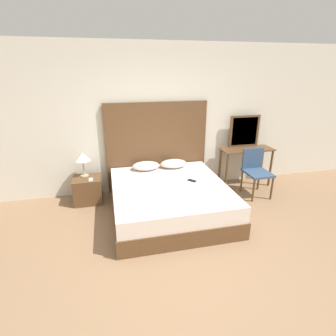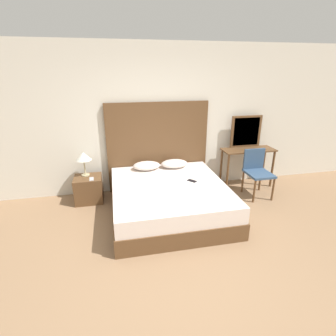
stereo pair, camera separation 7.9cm
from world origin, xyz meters
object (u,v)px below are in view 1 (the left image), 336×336
phone_on_bed (192,181)px  chair (256,169)px  table_lamp (82,158)px  vanity_desk (246,156)px  phone_on_nightstand (91,180)px  bed (169,199)px  nightstand (88,190)px

phone_on_bed → chair: chair is taller
table_lamp → vanity_desk: size_ratio=0.42×
phone_on_bed → chair: 1.37m
phone_on_nightstand → chair: bearing=-5.1°
chair → phone_on_nightstand: bearing=174.9°
chair → table_lamp: bearing=171.5°
bed → vanity_desk: size_ratio=1.90×
phone_on_nightstand → chair: 2.99m
phone_on_bed → vanity_desk: bearing=27.0°
table_lamp → chair: 3.14m
vanity_desk → chair: chair is taller
phone_on_nightstand → chair: size_ratio=0.18×
phone_on_bed → phone_on_nightstand: size_ratio=1.04×
nightstand → phone_on_bed: bearing=-21.0°
bed → vanity_desk: 1.95m
phone_on_bed → vanity_desk: (1.36, 0.69, 0.11)m
bed → nightstand: (-1.32, 0.72, -0.02)m
bed → nightstand: bearing=151.2°
vanity_desk → bed: bearing=-156.6°
nightstand → chair: 3.09m
table_lamp → vanity_desk: table_lamp is taller
bed → chair: bearing=11.3°
table_lamp → bed: bearing=-31.0°
table_lamp → vanity_desk: 3.12m
bed → phone_on_bed: bearing=9.4°
table_lamp → chair: size_ratio=0.51×
phone_on_bed → table_lamp: (-1.75, 0.75, 0.29)m
phone_on_nightstand → chair: chair is taller
phone_on_nightstand → bed: bearing=-26.3°
nightstand → vanity_desk: (3.07, 0.04, 0.39)m
nightstand → table_lamp: size_ratio=1.10×
bed → vanity_desk: (1.76, 0.76, 0.37)m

